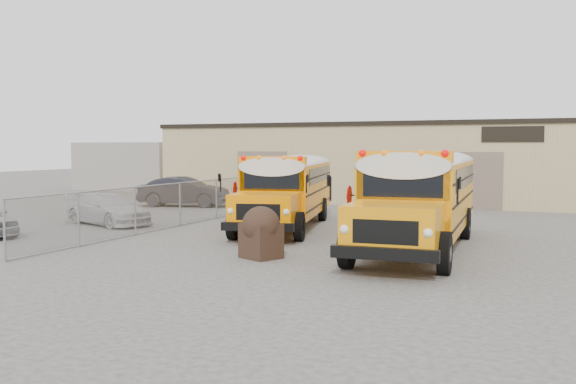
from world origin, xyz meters
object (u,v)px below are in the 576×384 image
at_px(school_bus_right, 443,181).
at_px(tarp_bundle, 261,232).
at_px(car_dark, 184,192).
at_px(school_bus_left, 309,178).
at_px(car_white, 108,209).

height_order(school_bus_right, tarp_bundle, school_bus_right).
bearing_deg(car_dark, tarp_bundle, -153.96).
xyz_separation_m(school_bus_left, school_bus_right, (7.09, -2.68, 0.13)).
xyz_separation_m(school_bus_left, car_dark, (-7.38, -0.04, -0.90)).
height_order(school_bus_left, school_bus_right, school_bus_right).
xyz_separation_m(school_bus_right, tarp_bundle, (-3.42, -10.60, -1.06)).
height_order(school_bus_left, car_dark, school_bus_left).
height_order(school_bus_right, car_white, school_bus_right).
bearing_deg(school_bus_left, tarp_bundle, -74.55).
bearing_deg(car_dark, car_white, 177.07).
height_order(school_bus_right, car_dark, school_bus_right).
height_order(tarp_bundle, car_dark, car_dark).
distance_m(school_bus_right, car_dark, 14.75).
bearing_deg(car_white, tarp_bundle, -98.78).
xyz_separation_m(tarp_bundle, car_dark, (-11.05, 13.25, 0.02)).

